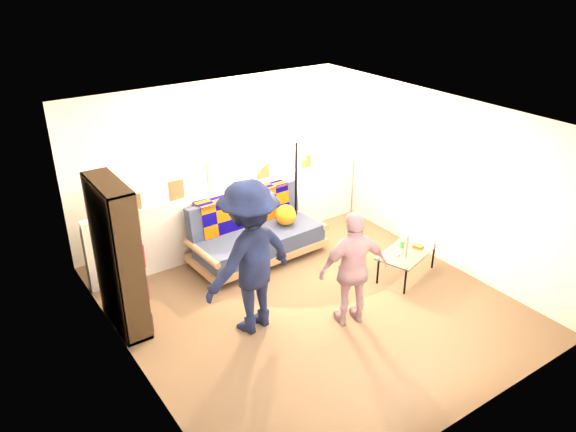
# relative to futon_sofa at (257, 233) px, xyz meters

# --- Properties ---
(ground) EXTENTS (5.00, 5.00, 0.00)m
(ground) POSITION_rel_futon_sofa_xyz_m (-0.07, -1.32, -0.39)
(ground) COLOR brown
(ground) RESTS_ON ground
(room_shell) EXTENTS (4.60, 5.05, 2.45)m
(room_shell) POSITION_rel_futon_sofa_xyz_m (-0.07, -0.84, 1.28)
(room_shell) COLOR silver
(room_shell) RESTS_ON ground
(half_wall_ledge) EXTENTS (4.45, 0.15, 1.00)m
(half_wall_ledge) POSITION_rel_futon_sofa_xyz_m (-0.07, 0.48, 0.11)
(half_wall_ledge) COLOR silver
(half_wall_ledge) RESTS_ON ground
(ledge_decor) EXTENTS (2.97, 0.02, 0.45)m
(ledge_decor) POSITION_rel_futon_sofa_xyz_m (-0.30, 0.46, 0.79)
(ledge_decor) COLOR brown
(ledge_decor) RESTS_ON half_wall_ledge
(futon_sofa) EXTENTS (1.98, 1.02, 0.83)m
(futon_sofa) POSITION_rel_futon_sofa_xyz_m (0.00, 0.00, 0.00)
(futon_sofa) COLOR #AB7D53
(futon_sofa) RESTS_ON ground
(bookshelf) EXTENTS (0.31, 0.92, 1.85)m
(bookshelf) POSITION_rel_futon_sofa_xyz_m (-2.16, -0.49, 0.48)
(bookshelf) COLOR black
(bookshelf) RESTS_ON ground
(coffee_table) EXTENTS (1.04, 0.76, 0.48)m
(coffee_table) POSITION_rel_futon_sofa_xyz_m (1.43, -1.61, -0.02)
(coffee_table) COLOR black
(coffee_table) RESTS_ON ground
(floor_lamp) EXTENTS (0.39, 0.33, 1.67)m
(floor_lamp) POSITION_rel_futon_sofa_xyz_m (0.76, 0.13, 0.80)
(floor_lamp) COLOR black
(floor_lamp) RESTS_ON ground
(person_left) EXTENTS (1.32, 0.91, 1.87)m
(person_left) POSITION_rel_futon_sofa_xyz_m (-0.92, -1.38, 0.55)
(person_left) COLOR black
(person_left) RESTS_ON ground
(person_right) EXTENTS (0.92, 0.57, 1.46)m
(person_right) POSITION_rel_futon_sofa_xyz_m (0.13, -1.98, 0.34)
(person_right) COLOR pink
(person_right) RESTS_ON ground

